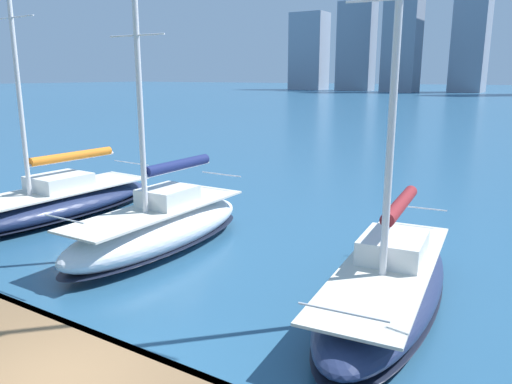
# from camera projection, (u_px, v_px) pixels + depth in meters

# --- Properties ---
(dock_pier) EXTENTS (28.00, 2.80, 0.60)m
(dock_pier) POSITION_uv_depth(u_px,v_px,m) (63.00, 382.00, 7.82)
(dock_pier) COLOR brown
(dock_pier) RESTS_ON ground
(sailboat_maroon) EXTENTS (3.18, 8.23, 10.40)m
(sailboat_maroon) POSITION_uv_depth(u_px,v_px,m) (387.00, 281.00, 11.47)
(sailboat_maroon) COLOR navy
(sailboat_maroon) RESTS_ON ground
(sailboat_navy) EXTENTS (2.29, 7.29, 9.56)m
(sailboat_navy) POSITION_uv_depth(u_px,v_px,m) (160.00, 226.00, 15.14)
(sailboat_navy) COLOR white
(sailboat_navy) RESTS_ON ground
(sailboat_orange) EXTENTS (3.16, 9.24, 11.11)m
(sailboat_orange) POSITION_uv_depth(u_px,v_px,m) (49.00, 202.00, 18.55)
(sailboat_orange) COLOR navy
(sailboat_orange) RESTS_ON ground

